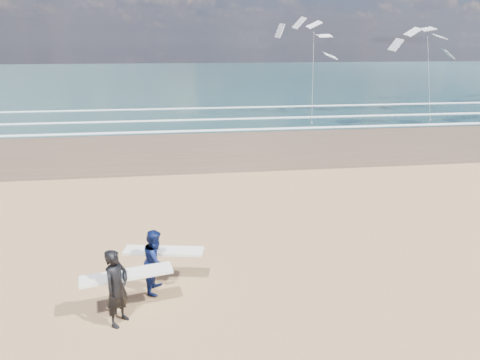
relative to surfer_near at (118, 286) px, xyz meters
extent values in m
cube|color=brown|center=(19.37, 17.85, -0.98)|extent=(220.00, 12.00, 0.01)
cube|color=#1B3A3C|center=(19.37, 71.85, -0.98)|extent=(220.00, 100.00, 0.02)
cube|color=white|center=(19.37, 22.65, -0.94)|extent=(220.00, 0.50, 0.05)
cube|color=white|center=(19.37, 27.35, -0.94)|extent=(220.00, 0.50, 0.05)
cube|color=white|center=(19.37, 33.85, -0.94)|extent=(220.00, 0.50, 0.05)
imported|color=black|center=(-0.02, -0.04, -0.01)|extent=(0.76, 0.85, 1.95)
cube|color=white|center=(0.18, 0.31, 0.12)|extent=(2.26, 0.96, 0.07)
imported|color=#0C1747|center=(0.82, 1.32, -0.10)|extent=(0.83, 0.98, 1.78)
cube|color=white|center=(1.02, 1.67, 0.00)|extent=(2.26, 0.91, 0.07)
cube|color=slate|center=(12.19, 24.52, -0.94)|extent=(0.12, 0.12, 0.10)
cube|color=slate|center=(22.67, 24.61, -0.94)|extent=(0.12, 0.12, 0.10)
camera|label=1|loc=(1.69, -9.15, 5.56)|focal=32.00mm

